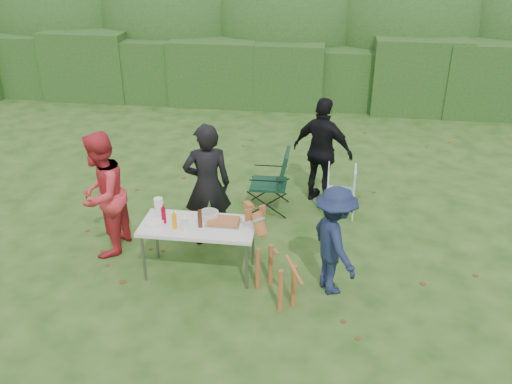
# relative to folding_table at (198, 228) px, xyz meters

# --- Properties ---
(ground) EXTENTS (80.00, 80.00, 0.00)m
(ground) POSITION_rel_folding_table_xyz_m (0.33, -0.17, -0.69)
(ground) COLOR #1E4211
(hedge_row) EXTENTS (22.00, 1.40, 1.70)m
(hedge_row) POSITION_rel_folding_table_xyz_m (0.33, 7.83, 0.16)
(hedge_row) COLOR #23471C
(hedge_row) RESTS_ON ground
(shrub_backdrop) EXTENTS (20.00, 2.60, 3.20)m
(shrub_backdrop) POSITION_rel_folding_table_xyz_m (0.33, 9.43, 0.91)
(shrub_backdrop) COLOR #3D6628
(shrub_backdrop) RESTS_ON ground
(folding_table) EXTENTS (1.50, 0.70, 0.74)m
(folding_table) POSITION_rel_folding_table_xyz_m (0.00, 0.00, 0.00)
(folding_table) COLOR silver
(folding_table) RESTS_ON ground
(person_cook) EXTENTS (0.77, 0.62, 1.84)m
(person_cook) POSITION_rel_folding_table_xyz_m (-0.05, 0.80, 0.24)
(person_cook) COLOR black
(person_cook) RESTS_ON ground
(person_red_jacket) EXTENTS (0.72, 0.91, 1.79)m
(person_red_jacket) POSITION_rel_folding_table_xyz_m (-1.44, 0.36, 0.21)
(person_red_jacket) COLOR red
(person_red_jacket) RESTS_ON ground
(person_black_puffy) EXTENTS (1.14, 0.83, 1.79)m
(person_black_puffy) POSITION_rel_folding_table_xyz_m (1.54, 2.38, 0.21)
(person_black_puffy) COLOR black
(person_black_puffy) RESTS_ON ground
(child) EXTENTS (0.90, 1.08, 1.45)m
(child) POSITION_rel_folding_table_xyz_m (1.76, -0.14, 0.04)
(child) COLOR #172142
(child) RESTS_ON ground
(dog) EXTENTS (1.00, 1.12, 1.03)m
(dog) POSITION_rel_folding_table_xyz_m (1.06, -0.41, -0.17)
(dog) COLOR #9B572B
(dog) RESTS_ON ground
(camping_chair) EXTENTS (0.67, 0.67, 1.05)m
(camping_chair) POSITION_rel_folding_table_xyz_m (0.70, 1.92, -0.16)
(camping_chair) COLOR #0F3320
(camping_chair) RESTS_ON ground
(lawn_chair) EXTENTS (0.51, 0.51, 0.83)m
(lawn_chair) POSITION_rel_folding_table_xyz_m (1.86, 1.93, -0.27)
(lawn_chair) COLOR #4DA7D2
(lawn_chair) RESTS_ON ground
(food_tray) EXTENTS (0.45, 0.30, 0.02)m
(food_tray) POSITION_rel_folding_table_xyz_m (0.32, 0.07, 0.06)
(food_tray) COLOR #B7B7BA
(food_tray) RESTS_ON folding_table
(focaccia_bread) EXTENTS (0.40, 0.26, 0.04)m
(focaccia_bread) POSITION_rel_folding_table_xyz_m (0.32, 0.07, 0.09)
(focaccia_bread) COLOR #AD6735
(focaccia_bread) RESTS_ON food_tray
(mustard_bottle) EXTENTS (0.06, 0.06, 0.20)m
(mustard_bottle) POSITION_rel_folding_table_xyz_m (-0.27, -0.13, 0.15)
(mustard_bottle) COLOR #FF9A00
(mustard_bottle) RESTS_ON folding_table
(ketchup_bottle) EXTENTS (0.06, 0.06, 0.22)m
(ketchup_bottle) POSITION_rel_folding_table_xyz_m (-0.45, -0.01, 0.16)
(ketchup_bottle) COLOR maroon
(ketchup_bottle) RESTS_ON folding_table
(beer_bottle) EXTENTS (0.06, 0.06, 0.24)m
(beer_bottle) POSITION_rel_folding_table_xyz_m (0.04, -0.05, 0.17)
(beer_bottle) COLOR #47230F
(beer_bottle) RESTS_ON folding_table
(paper_towel_roll) EXTENTS (0.12, 0.12, 0.26)m
(paper_towel_roll) POSITION_rel_folding_table_xyz_m (-0.57, 0.16, 0.18)
(paper_towel_roll) COLOR white
(paper_towel_roll) RESTS_ON folding_table
(cup_stack) EXTENTS (0.08, 0.08, 0.18)m
(cup_stack) POSITION_rel_folding_table_xyz_m (-0.13, -0.17, 0.14)
(cup_stack) COLOR white
(cup_stack) RESTS_ON folding_table
(pasta_bowl) EXTENTS (0.26, 0.26, 0.10)m
(pasta_bowl) POSITION_rel_folding_table_xyz_m (0.11, 0.17, 0.10)
(pasta_bowl) COLOR silver
(pasta_bowl) RESTS_ON folding_table
(plate_stack) EXTENTS (0.24, 0.24, 0.05)m
(plate_stack) POSITION_rel_folding_table_xyz_m (-0.56, -0.08, 0.08)
(plate_stack) COLOR white
(plate_stack) RESTS_ON folding_table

